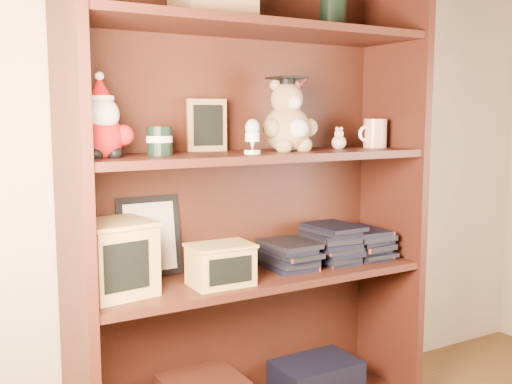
% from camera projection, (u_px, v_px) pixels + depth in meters
% --- Properties ---
extents(bookcase, '(1.20, 0.35, 1.60)m').
position_uv_depth(bookcase, '(248.00, 203.00, 1.99)').
color(bookcase, '#3F1B12').
rests_on(bookcase, ground).
extents(shelf_lower, '(1.14, 0.33, 0.02)m').
position_uv_depth(shelf_lower, '(256.00, 277.00, 1.98)').
color(shelf_lower, '#3F1B12').
rests_on(shelf_lower, ground).
extents(shelf_upper, '(1.14, 0.33, 0.02)m').
position_uv_depth(shelf_upper, '(256.00, 156.00, 1.93)').
color(shelf_upper, '#3F1B12').
rests_on(shelf_upper, ground).
extents(santa_plush, '(0.17, 0.13, 0.25)m').
position_uv_depth(santa_plush, '(102.00, 126.00, 1.66)').
color(santa_plush, '#A50F0F').
rests_on(santa_plush, shelf_upper).
extents(teachers_tin, '(0.08, 0.08, 0.09)m').
position_uv_depth(teachers_tin, '(159.00, 141.00, 1.76)').
color(teachers_tin, black).
rests_on(teachers_tin, shelf_upper).
extents(chalkboard_plaque, '(0.13, 0.08, 0.17)m').
position_uv_depth(chalkboard_plaque, '(207.00, 126.00, 1.95)').
color(chalkboard_plaque, '#9E7547').
rests_on(chalkboard_plaque, shelf_upper).
extents(egg_cup, '(0.05, 0.05, 0.11)m').
position_uv_depth(egg_cup, '(252.00, 135.00, 1.83)').
color(egg_cup, white).
rests_on(egg_cup, shelf_upper).
extents(grad_teddy_bear, '(0.21, 0.18, 0.25)m').
position_uv_depth(grad_teddy_bear, '(288.00, 122.00, 1.97)').
color(grad_teddy_bear, '#A28356').
rests_on(grad_teddy_bear, shelf_upper).
extents(pink_figurine, '(0.05, 0.05, 0.08)m').
position_uv_depth(pink_figurine, '(339.00, 140.00, 2.09)').
color(pink_figurine, '#CFA9A0').
rests_on(pink_figurine, shelf_upper).
extents(teacher_mug, '(0.12, 0.08, 0.10)m').
position_uv_depth(teacher_mug, '(375.00, 133.00, 2.17)').
color(teacher_mug, silver).
rests_on(teacher_mug, shelf_upper).
extents(certificate_frame, '(0.21, 0.05, 0.26)m').
position_uv_depth(certificate_frame, '(149.00, 237.00, 1.92)').
color(certificate_frame, black).
rests_on(certificate_frame, shelf_lower).
extents(treats_box, '(0.22, 0.22, 0.22)m').
position_uv_depth(treats_box, '(116.00, 257.00, 1.73)').
color(treats_box, tan).
rests_on(treats_box, shelf_lower).
extents(pencils_box, '(0.20, 0.14, 0.13)m').
position_uv_depth(pencils_box, '(221.00, 264.00, 1.83)').
color(pencils_box, tan).
rests_on(pencils_box, shelf_lower).
extents(book_stack_left, '(0.14, 0.20, 0.10)m').
position_uv_depth(book_stack_left, '(287.00, 254.00, 2.03)').
color(book_stack_left, black).
rests_on(book_stack_left, shelf_lower).
extents(book_stack_mid, '(0.14, 0.20, 0.14)m').
position_uv_depth(book_stack_mid, '(331.00, 242.00, 2.12)').
color(book_stack_mid, black).
rests_on(book_stack_mid, shelf_lower).
extents(book_stack_right, '(0.14, 0.20, 0.11)m').
position_uv_depth(book_stack_right, '(363.00, 242.00, 2.20)').
color(book_stack_right, black).
rests_on(book_stack_right, shelf_lower).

